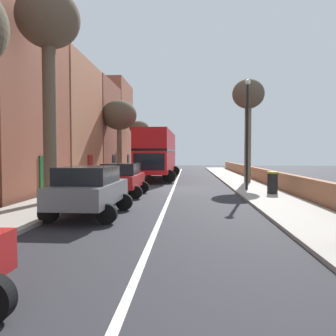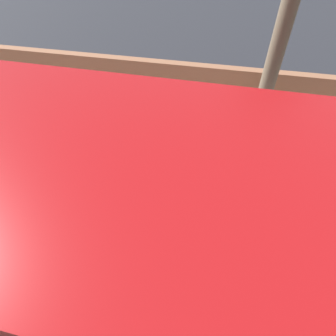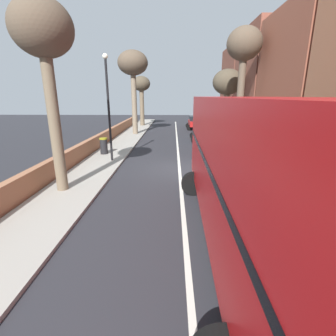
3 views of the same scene
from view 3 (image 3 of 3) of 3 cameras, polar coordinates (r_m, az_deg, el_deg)
name	(u,v)px [view 3 (image 3 of 3)]	position (r m, az deg, el deg)	size (l,w,h in m)	color
ground_plane	(179,169)	(14.28, 2.69, -0.14)	(84.00, 84.00, 0.00)	#28282D
road_centre_line	(179,169)	(14.28, 2.69, -0.12)	(0.16, 54.00, 0.01)	silver
sidewalk_left	(264,168)	(15.21, 21.48, -0.02)	(2.60, 60.00, 0.12)	#9E998E
sidewalk_right	(96,167)	(14.96, -16.42, 0.20)	(2.60, 60.00, 0.12)	#9E998E
boundary_wall_right	(69,159)	(15.38, -22.08, 1.94)	(0.36, 54.00, 1.08)	#9E6647
double_decker_bus	(253,165)	(6.72, 19.22, 0.64)	(3.68, 10.65, 4.06)	#B41214
parked_car_red_left_0	(213,142)	(17.82, 10.56, 6.10)	(2.51, 3.97, 1.69)	#AD1919
parked_car_grey_left_1	(204,130)	(23.38, 8.37, 8.69)	(2.57, 4.13, 1.75)	slate
parked_car_red_left_2	(196,122)	(31.80, 6.51, 10.71)	(2.44, 3.95, 1.66)	#AD1919
street_tree_left_0	(244,51)	(21.37, 17.33, 24.74)	(2.66, 2.66, 9.00)	brown
street_tree_right_1	(141,87)	(35.00, -6.25, 18.36)	(2.40, 2.40, 6.56)	brown
street_tree_right_3	(133,66)	(27.17, -8.23, 22.56)	(3.08, 3.08, 8.44)	#7A6B56
street_tree_right_5	(43,39)	(11.30, -27.13, 25.37)	(2.29, 2.29, 7.45)	brown
street_tree_left_6	(228,84)	(26.92, 13.76, 18.53)	(3.03, 3.03, 6.61)	#7A6B56
lamppost_right	(108,101)	(15.59, -13.83, 15.02)	(0.32, 0.32, 6.31)	black
litter_bin_right	(104,146)	(17.92, -14.80, 5.04)	(0.55, 0.55, 1.14)	black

